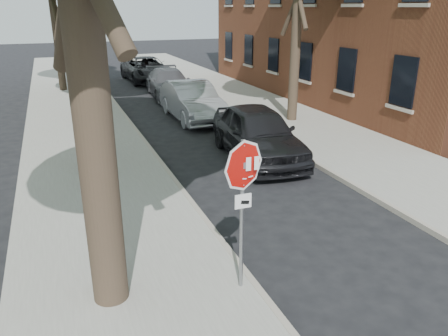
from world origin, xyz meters
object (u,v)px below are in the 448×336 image
(car_c, at_px, (169,83))
(car_d, at_px, (147,69))
(stop_sign, at_px, (243,187))
(car_a, at_px, (258,133))
(car_b, at_px, (192,101))

(car_c, relative_size, car_d, 0.90)
(stop_sign, xyz_separation_m, car_d, (3.30, 22.91, -1.17))
(car_a, distance_m, car_b, 5.75)
(car_a, bearing_deg, car_b, 99.40)
(car_b, bearing_deg, car_c, 85.64)
(car_b, height_order, car_c, car_b)
(car_a, bearing_deg, car_c, 95.70)
(car_b, bearing_deg, stop_sign, -103.99)
(car_c, height_order, car_d, car_d)
(car_a, xyz_separation_m, car_d, (0.00, 16.61, -0.07))
(car_b, distance_m, car_d, 10.88)
(car_a, relative_size, car_d, 0.89)
(stop_sign, xyz_separation_m, car_b, (2.93, 12.04, -1.15))
(car_a, bearing_deg, car_d, 95.70)
(stop_sign, bearing_deg, car_b, 76.33)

